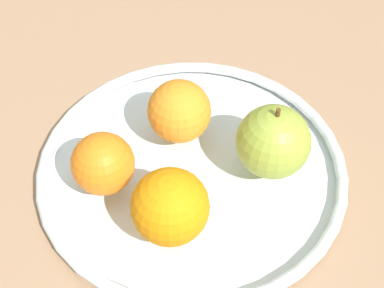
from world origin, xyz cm
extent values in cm
cube|color=#A07B5C|center=(0.00, 0.00, -2.00)|extent=(156.03, 156.03, 4.00)
cylinder|color=silver|center=(0.00, 0.00, 0.30)|extent=(30.85, 30.85, 0.60)
torus|color=silver|center=(0.00, 0.00, 1.20)|extent=(32.14, 32.14, 1.20)
sphere|color=#94A93A|center=(7.11, 3.58, 5.52)|extent=(7.45, 7.45, 7.45)
cylinder|color=#593819|center=(7.11, 3.58, 9.45)|extent=(0.44, 0.44, 1.20)
sphere|color=orange|center=(-6.23, -6.41, 4.90)|extent=(6.21, 6.21, 6.21)
sphere|color=orange|center=(-3.19, 3.02, 5.14)|extent=(6.68, 6.68, 6.68)
sphere|color=orange|center=(2.13, -7.85, 5.40)|extent=(7.19, 7.19, 7.19)
camera|label=1|loc=(17.82, -32.04, 47.43)|focal=53.09mm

